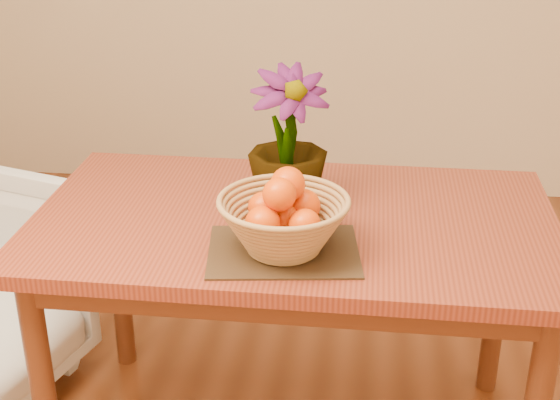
# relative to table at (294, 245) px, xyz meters

# --- Properties ---
(table) EXTENTS (1.40, 0.80, 0.75)m
(table) POSITION_rel_table_xyz_m (0.00, 0.00, 0.00)
(table) COLOR maroon
(table) RESTS_ON floor
(placemat) EXTENTS (0.40, 0.32, 0.01)m
(placemat) POSITION_rel_table_xyz_m (-0.00, -0.20, 0.09)
(placemat) COLOR #3A2715
(placemat) RESTS_ON table
(wicker_basket) EXTENTS (0.32, 0.32, 0.13)m
(wicker_basket) POSITION_rel_table_xyz_m (-0.00, -0.20, 0.16)
(wicker_basket) COLOR #AC7647
(wicker_basket) RESTS_ON placemat
(orange_pile) EXTENTS (0.19, 0.19, 0.15)m
(orange_pile) POSITION_rel_table_xyz_m (-0.00, -0.20, 0.21)
(orange_pile) COLOR #CF3D03
(orange_pile) RESTS_ON wicker_basket
(potted_plant) EXTENTS (0.28, 0.28, 0.38)m
(potted_plant) POSITION_rel_table_xyz_m (-0.02, 0.07, 0.28)
(potted_plant) COLOR #214D16
(potted_plant) RESTS_ON table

